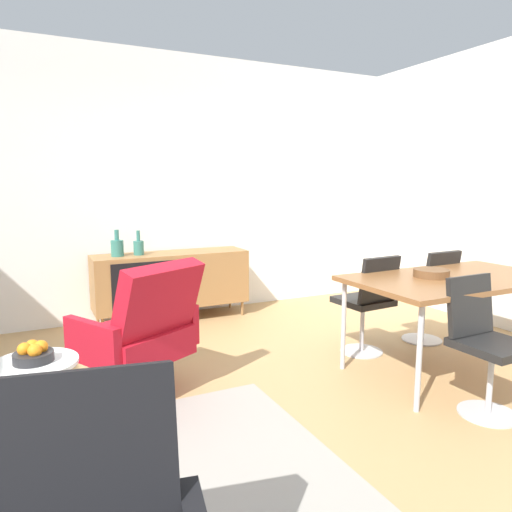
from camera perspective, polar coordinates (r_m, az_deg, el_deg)
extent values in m
plane|color=tan|center=(3.03, -2.61, -19.49)|extent=(8.32, 8.32, 0.00)
cube|color=white|center=(5.16, -14.44, 8.11)|extent=(6.80, 0.12, 2.80)
cube|color=olive|center=(5.03, -10.22, -2.77)|extent=(1.60, 0.44, 0.56)
cube|color=black|center=(4.75, -12.95, -3.55)|extent=(0.70, 0.01, 0.48)
cylinder|color=olive|center=(4.81, -18.11, -8.02)|extent=(0.03, 0.03, 0.16)
cylinder|color=olive|center=(5.21, -1.69, -6.32)|extent=(0.03, 0.03, 0.16)
cylinder|color=olive|center=(5.14, -18.66, -6.99)|extent=(0.03, 0.03, 0.16)
cylinder|color=olive|center=(5.51, -3.16, -5.49)|extent=(0.03, 0.03, 0.16)
cylinder|color=#337266|center=(4.90, -14.05, 0.95)|extent=(0.10, 0.10, 0.14)
cylinder|color=#337266|center=(4.88, -14.10, 2.40)|extent=(0.04, 0.04, 0.11)
cylinder|color=#337266|center=(4.86, -16.49, 0.90)|extent=(0.12, 0.12, 0.16)
cylinder|color=#337266|center=(4.84, -16.55, 2.46)|extent=(0.04, 0.04, 0.10)
cube|color=brown|center=(3.85, 22.91, -2.59)|extent=(1.60, 0.90, 0.04)
cylinder|color=#B7B7BC|center=(3.17, 19.17, -11.65)|extent=(0.04, 0.04, 0.70)
cylinder|color=#B7B7BC|center=(3.73, 10.58, -8.24)|extent=(0.04, 0.04, 0.70)
cylinder|color=#B7B7BC|center=(4.71, 24.86, -5.35)|extent=(0.04, 0.04, 0.70)
cylinder|color=brown|center=(3.76, 20.50, -1.97)|extent=(0.26, 0.26, 0.06)
cube|color=black|center=(4.10, 12.87, -5.35)|extent=(0.43, 0.43, 0.05)
cube|color=black|center=(3.92, 14.75, -2.82)|extent=(0.38, 0.11, 0.38)
cylinder|color=#B7B7BC|center=(4.16, 12.75, -8.52)|extent=(0.04, 0.04, 0.42)
cylinder|color=#B7B7BC|center=(4.23, 12.66, -11.20)|extent=(0.36, 0.36, 0.01)
cube|color=black|center=(3.27, 26.81, -9.69)|extent=(0.41, 0.41, 0.05)
cube|color=black|center=(3.32, 24.54, -5.44)|extent=(0.38, 0.10, 0.38)
cylinder|color=#B7B7BC|center=(3.35, 26.53, -13.56)|extent=(0.04, 0.04, 0.42)
cylinder|color=#B7B7BC|center=(3.43, 26.28, -16.77)|extent=(0.36, 0.36, 0.01)
cube|color=black|center=(4.56, 19.75, -4.21)|extent=(0.41, 0.41, 0.05)
cube|color=black|center=(4.40, 21.61, -1.91)|extent=(0.38, 0.10, 0.38)
cylinder|color=#B7B7BC|center=(4.62, 19.59, -7.09)|extent=(0.04, 0.04, 0.42)
cylinder|color=#B7B7BC|center=(4.68, 19.46, -9.52)|extent=(0.36, 0.36, 0.01)
cube|color=red|center=(3.31, -14.46, -10.08)|extent=(0.79, 0.78, 0.20)
cube|color=red|center=(3.05, -11.77, -5.54)|extent=(0.66, 0.52, 0.51)
cube|color=red|center=(3.49, -10.31, -7.56)|extent=(0.29, 0.47, 0.28)
cube|color=red|center=(3.10, -19.28, -10.06)|extent=(0.29, 0.47, 0.28)
cylinder|color=#B7B7BC|center=(3.39, -14.30, -13.93)|extent=(0.06, 0.06, 0.28)
cylinder|color=#B7B7BC|center=(3.44, -14.21, -15.96)|extent=(0.48, 0.48, 0.02)
cube|color=black|center=(1.45, -22.51, -22.75)|extent=(0.64, 0.38, 0.51)
cylinder|color=white|center=(2.75, -25.34, -11.70)|extent=(0.44, 0.44, 0.02)
cylinder|color=white|center=(2.85, -24.99, -16.62)|extent=(0.05, 0.05, 0.50)
cone|color=white|center=(2.96, -24.67, -20.85)|extent=(0.32, 0.32, 0.02)
cylinder|color=#262628|center=(2.74, -25.39, -11.01)|extent=(0.20, 0.20, 0.05)
sphere|color=orange|center=(2.73, -24.64, -9.98)|extent=(0.07, 0.07, 0.07)
sphere|color=orange|center=(2.76, -25.51, -9.85)|extent=(0.07, 0.07, 0.07)
sphere|color=orange|center=(2.73, -26.30, -10.12)|extent=(0.07, 0.07, 0.07)
sphere|color=orange|center=(2.69, -25.26, -10.35)|extent=(0.07, 0.07, 0.07)
cube|color=gray|center=(2.51, -16.27, -26.30)|extent=(2.20, 1.70, 0.01)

